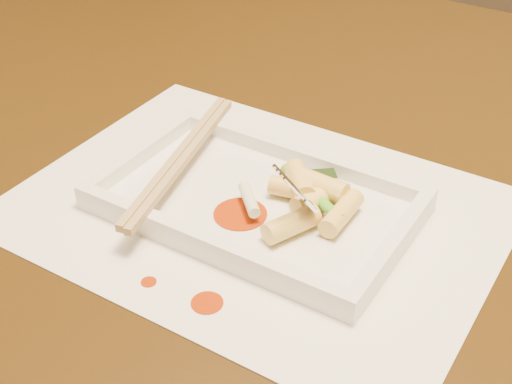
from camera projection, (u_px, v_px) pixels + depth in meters
The scene contains 23 objects.
table at pixel (336, 240), 0.74m from camera, with size 1.40×0.90×0.75m.
placemat at pixel (256, 210), 0.61m from camera, with size 0.40×0.30×0.00m, color white.
sauce_splatter_a at pixel (207, 303), 0.52m from camera, with size 0.02×0.02×0.00m, color #A52E04.
sauce_splatter_b at pixel (149, 282), 0.53m from camera, with size 0.01×0.01×0.00m, color #A52E04.
plate_base at pixel (256, 205), 0.61m from camera, with size 0.26×0.16×0.01m, color white.
plate_rim_far at pixel (299, 155), 0.65m from camera, with size 0.26×0.01×0.01m, color white.
plate_rim_near at pixel (205, 243), 0.55m from camera, with size 0.26×0.01×0.01m, color white.
plate_rim_left at pixel (141, 153), 0.65m from camera, with size 0.01×0.14×0.01m, color white.
plate_rim_right at pixel (393, 245), 0.55m from camera, with size 0.01×0.14×0.01m, color white.
veg_piece at pixel (315, 184), 0.61m from camera, with size 0.04×0.03×0.01m, color black.
scallion_white at pixel (249, 199), 0.59m from camera, with size 0.01×0.01×0.04m, color #EAEACC.
scallion_green at pixel (312, 193), 0.59m from camera, with size 0.01×0.01×0.09m, color #419818.
chopstick_a at pixel (177, 157), 0.63m from camera, with size 0.01×0.22×0.01m, color tan.
chopstick_b at pixel (185, 159), 0.62m from camera, with size 0.01×0.22×0.01m, color tan.
fork at pixel (346, 140), 0.54m from camera, with size 0.09×0.10×0.14m, color silver, non-canonical shape.
sauce_blob_0 at pixel (240, 214), 0.59m from camera, with size 0.04×0.04×0.00m, color #A52E04.
rice_cake_0 at pixel (321, 189), 0.60m from camera, with size 0.02×0.02×0.04m, color #FCE675.
rice_cake_1 at pixel (291, 224), 0.56m from camera, with size 0.02×0.02×0.05m, color #FCE675.
rice_cake_2 at pixel (300, 182), 0.60m from camera, with size 0.02×0.02×0.04m, color #FCE675.
rice_cake_3 at pixel (318, 198), 0.59m from camera, with size 0.02×0.02×0.05m, color #FCE675.
rice_cake_4 at pixel (342, 213), 0.57m from camera, with size 0.02×0.02×0.05m, color #FCE675.
rice_cake_5 at pixel (320, 185), 0.59m from camera, with size 0.02×0.02×0.05m, color #FCE675.
rice_cake_6 at pixel (296, 189), 0.60m from camera, with size 0.02×0.02×0.05m, color #FCE675.
Camera 1 is at (0.23, -0.53, 1.12)m, focal length 50.00 mm.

